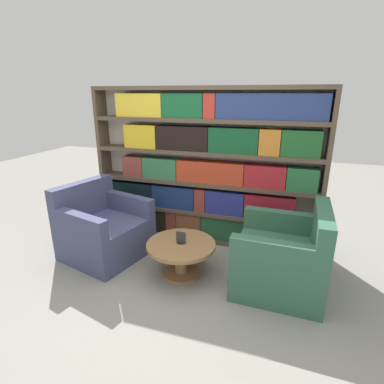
# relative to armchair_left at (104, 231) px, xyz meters

# --- Properties ---
(ground_plane) EXTENTS (14.00, 14.00, 0.00)m
(ground_plane) POSITION_rel_armchair_left_xyz_m (1.04, -0.45, -0.31)
(ground_plane) COLOR gray
(bookshelf) EXTENTS (2.96, 0.30, 2.00)m
(bookshelf) POSITION_rel_armchair_left_xyz_m (1.05, 0.81, 0.67)
(bookshelf) COLOR silver
(bookshelf) RESTS_ON ground_plane
(armchair_left) EXTENTS (1.05, 1.06, 0.89)m
(armchair_left) POSITION_rel_armchair_left_xyz_m (0.00, 0.00, 0.00)
(armchair_left) COLOR #42476B
(armchair_left) RESTS_ON ground_plane
(armchair_right) EXTENTS (0.89, 0.90, 0.89)m
(armchair_right) POSITION_rel_armchair_left_xyz_m (2.12, -0.01, 0.00)
(armchair_right) COLOR #336047
(armchair_right) RESTS_ON ground_plane
(coffee_table) EXTENTS (0.75, 0.75, 0.38)m
(coffee_table) POSITION_rel_armchair_left_xyz_m (1.06, -0.13, -0.04)
(coffee_table) COLOR olive
(coffee_table) RESTS_ON ground_plane
(table_sign) EXTENTS (0.11, 0.06, 0.13)m
(table_sign) POSITION_rel_armchair_left_xyz_m (1.06, -0.13, 0.12)
(table_sign) COLOR black
(table_sign) RESTS_ON coffee_table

